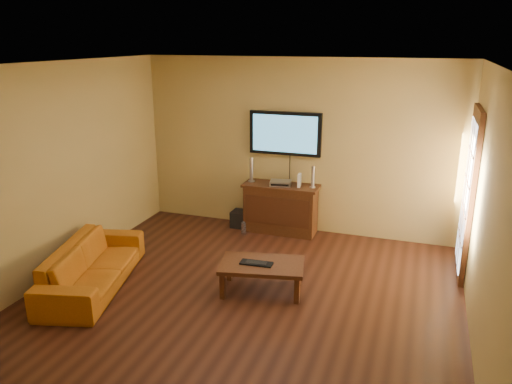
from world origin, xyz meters
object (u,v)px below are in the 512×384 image
at_px(speaker_left, 251,171).
at_px(av_receiver, 281,183).
at_px(media_console, 281,208).
at_px(keyboard, 256,263).
at_px(television, 285,133).
at_px(speaker_right, 313,178).
at_px(sofa, 92,259).
at_px(coffee_table, 262,267).
at_px(subwoofer, 240,219).
at_px(bottle, 244,228).
at_px(game_console, 299,180).

xyz_separation_m(speaker_left, av_receiver, (0.50, -0.05, -0.14)).
bearing_deg(media_console, keyboard, -81.97).
relative_size(television, speaker_right, 3.42).
height_order(sofa, keyboard, sofa).
xyz_separation_m(coffee_table, subwoofer, (-1.02, 1.96, -0.19)).
relative_size(sofa, av_receiver, 5.90).
bearing_deg(media_console, av_receiver, -90.01).
height_order(television, keyboard, television).
xyz_separation_m(television, av_receiver, (-0.00, -0.21, -0.74)).
bearing_deg(av_receiver, sofa, -134.63).
bearing_deg(sofa, coffee_table, -89.41).
height_order(television, av_receiver, television).
distance_m(television, bottle, 1.62).
height_order(av_receiver, subwoofer, av_receiver).
distance_m(coffee_table, game_console, 2.04).
bearing_deg(media_console, sofa, -123.91).
bearing_deg(bottle, media_console, 31.23).
xyz_separation_m(media_console, game_console, (0.29, -0.00, 0.49)).
xyz_separation_m(av_receiver, bottle, (-0.51, -0.28, -0.71)).
height_order(television, game_console, television).
bearing_deg(bottle, sofa, -118.13).
height_order(media_console, coffee_table, media_console).
distance_m(sofa, speaker_right, 3.38).
distance_m(speaker_left, game_console, 0.80).
bearing_deg(keyboard, subwoofer, 115.77).
bearing_deg(keyboard, media_console, 98.03).
distance_m(subwoofer, bottle, 0.36).
bearing_deg(speaker_left, speaker_right, -0.64).
height_order(coffee_table, speaker_left, speaker_left).
relative_size(television, subwoofer, 4.25).
xyz_separation_m(subwoofer, bottle, (0.17, -0.31, -0.03)).
xyz_separation_m(media_console, bottle, (-0.51, -0.31, -0.29)).
relative_size(coffee_table, speaker_left, 2.83).
bearing_deg(television, game_console, -32.96).
xyz_separation_m(speaker_left, keyboard, (0.78, -2.03, -0.57)).
height_order(television, speaker_left, television).
relative_size(coffee_table, bottle, 4.95).
distance_m(media_console, subwoofer, 0.73).
xyz_separation_m(television, sofa, (-1.69, -2.70, -1.19)).
bearing_deg(television, subwoofer, -164.67).
relative_size(speaker_left, keyboard, 0.97).
xyz_separation_m(television, coffee_table, (0.34, -2.15, -1.23)).
bearing_deg(av_receiver, bottle, -161.45).
bearing_deg(coffee_table, television, 98.98).
bearing_deg(television, media_console, -90.00).
distance_m(television, speaker_left, 0.79).
distance_m(game_console, keyboard, 2.06).
height_order(subwoofer, bottle, subwoofer).
xyz_separation_m(media_console, subwoofer, (-0.68, -0.00, -0.26)).
relative_size(sofa, speaker_left, 4.85).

